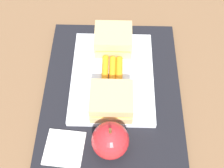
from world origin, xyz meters
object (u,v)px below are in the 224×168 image
at_px(sandwich_half_left, 113,39).
at_px(sandwich_half_right, 111,101).
at_px(food_tray, 112,76).
at_px(carrot_sticks_bundle, 112,73).
at_px(apple, 110,140).
at_px(paper_napkin, 64,148).

xyz_separation_m(sandwich_half_left, sandwich_half_right, (0.16, 0.00, 0.00)).
distance_m(food_tray, sandwich_half_right, 0.08).
relative_size(carrot_sticks_bundle, apple, 1.02).
bearing_deg(sandwich_half_left, sandwich_half_right, 0.00).
distance_m(food_tray, sandwich_half_left, 0.08).
height_order(sandwich_half_left, paper_napkin, sandwich_half_left).
distance_m(sandwich_half_left, sandwich_half_right, 0.16).
relative_size(sandwich_half_right, carrot_sticks_bundle, 1.01).
xyz_separation_m(carrot_sticks_bundle, apple, (0.16, -0.00, 0.01)).
xyz_separation_m(sandwich_half_right, apple, (0.08, -0.00, -0.00)).
distance_m(carrot_sticks_bundle, paper_napkin, 0.18).
relative_size(sandwich_half_right, apple, 1.04).
distance_m(sandwich_half_right, apple, 0.08).
xyz_separation_m(food_tray, paper_napkin, (0.16, -0.08, -0.00)).
bearing_deg(carrot_sticks_bundle, sandwich_half_right, 0.11).
relative_size(food_tray, sandwich_half_right, 2.88).
height_order(sandwich_half_right, paper_napkin, sandwich_half_right).
bearing_deg(apple, carrot_sticks_bundle, 179.62).
bearing_deg(sandwich_half_right, sandwich_half_left, 180.00).
bearing_deg(sandwich_half_left, paper_napkin, -19.40).
relative_size(food_tray, paper_napkin, 3.29).
xyz_separation_m(sandwich_half_left, carrot_sticks_bundle, (0.08, -0.00, -0.01)).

